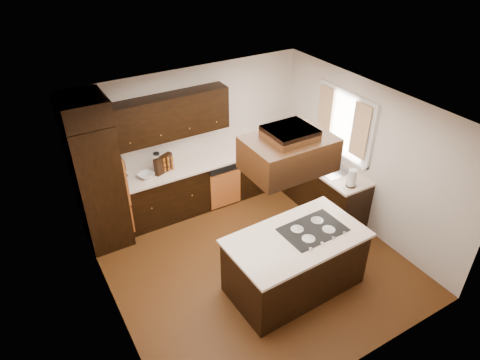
{
  "coord_description": "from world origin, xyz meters",
  "views": [
    {
      "loc": [
        -2.69,
        -4.13,
        4.67
      ],
      "look_at": [
        0.1,
        0.6,
        1.15
      ],
      "focal_mm": 32.0,
      "sensor_mm": 36.0,
      "label": 1
    }
  ],
  "objects_px": {
    "oven_column": "(99,185)",
    "range_hood": "(288,154)",
    "island": "(295,263)",
    "spice_rack": "(163,164)"
  },
  "relations": [
    {
      "from": "oven_column",
      "to": "island",
      "type": "xyz_separation_m",
      "value": [
        2.0,
        -2.41,
        -0.62
      ]
    },
    {
      "from": "oven_column",
      "to": "range_hood",
      "type": "height_order",
      "value": "range_hood"
    },
    {
      "from": "range_hood",
      "to": "spice_rack",
      "type": "height_order",
      "value": "range_hood"
    },
    {
      "from": "oven_column",
      "to": "spice_rack",
      "type": "distance_m",
      "value": 1.1
    },
    {
      "from": "oven_column",
      "to": "island",
      "type": "height_order",
      "value": "oven_column"
    },
    {
      "from": "oven_column",
      "to": "spice_rack",
      "type": "relative_size",
      "value": 5.95
    },
    {
      "from": "range_hood",
      "to": "oven_column",
      "type": "bearing_deg",
      "value": 129.74
    },
    {
      "from": "oven_column",
      "to": "range_hood",
      "type": "xyz_separation_m",
      "value": [
        1.88,
        -2.25,
        1.1
      ]
    },
    {
      "from": "spice_rack",
      "to": "oven_column",
      "type": "bearing_deg",
      "value": 160.38
    },
    {
      "from": "oven_column",
      "to": "spice_rack",
      "type": "bearing_deg",
      "value": 4.01
    }
  ]
}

